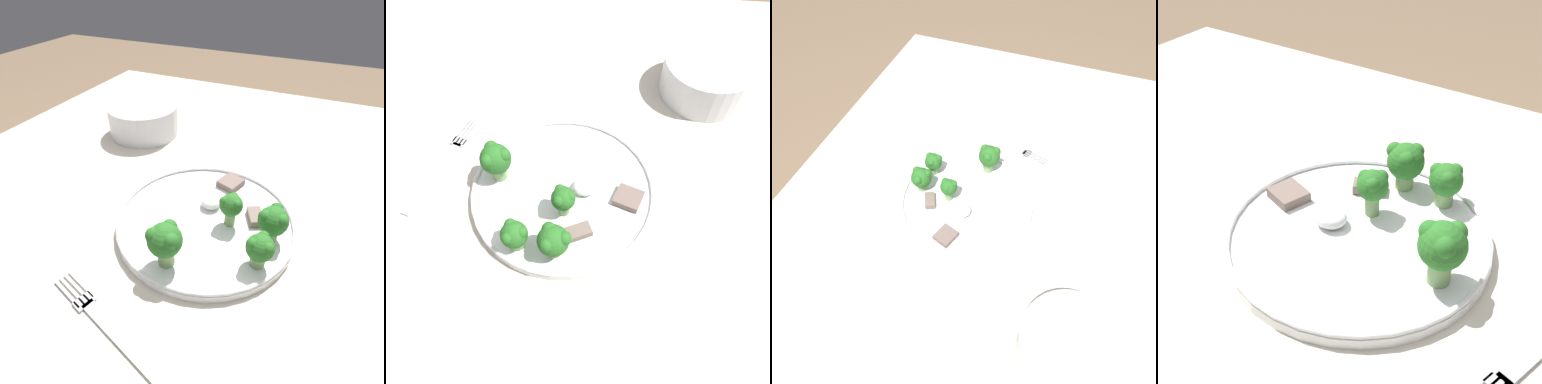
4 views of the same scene
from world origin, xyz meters
The scene contains 12 objects.
ground_plane centered at (0.00, 0.00, 0.00)m, with size 8.00×8.00×0.00m, color #7F664C.
table centered at (0.00, 0.00, 0.65)m, with size 1.24×0.97×0.75m.
dinner_plate centered at (-0.02, -0.08, 0.76)m, with size 0.28×0.28×0.02m.
fork centered at (-0.22, -0.05, 0.75)m, with size 0.08×0.20×0.00m.
cream_bowl centered at (0.22, 0.17, 0.78)m, with size 0.16×0.16×0.07m.
broccoli_floret_near_rim_left centered at (-0.01, -0.12, 0.80)m, with size 0.04×0.04×0.06m.
broccoli_floret_center_left centered at (-0.01, -0.19, 0.79)m, with size 0.04×0.04×0.06m.
broccoli_floret_back_left centered at (-0.07, -0.18, 0.79)m, with size 0.04×0.04×0.05m.
broccoli_floret_front_left centered at (-0.12, -0.07, 0.80)m, with size 0.05×0.05×0.07m.
meat_slice_front_slice centered at (0.01, -0.16, 0.76)m, with size 0.04×0.03×0.01m.
meat_slice_middle_slice centered at (0.08, -0.09, 0.76)m, with size 0.05×0.05×0.01m.
sauce_dollop centered at (0.02, -0.08, 0.77)m, with size 0.04×0.03×0.02m.
Camera 1 is at (-0.34, -0.21, 1.09)m, focal length 28.00 mm.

